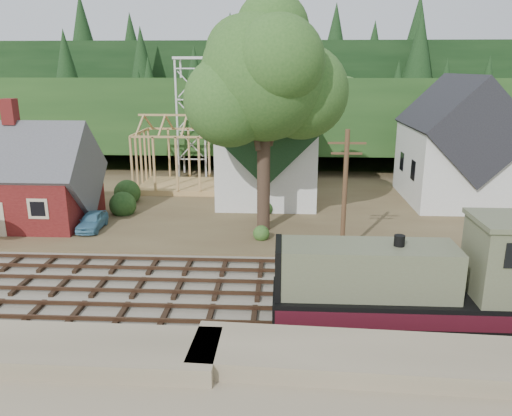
{
  "coord_description": "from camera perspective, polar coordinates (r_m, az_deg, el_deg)",
  "views": [
    {
      "loc": [
        3.29,
        -23.71,
        11.41
      ],
      "look_at": [
        1.69,
        6.0,
        3.0
      ],
      "focal_mm": 35.0,
      "sensor_mm": 36.0,
      "label": 1
    }
  ],
  "objects": [
    {
      "name": "ground",
      "position": [
        26.52,
        -4.41,
        -9.75
      ],
      "size": [
        140.0,
        140.0,
        0.0
      ],
      "primitive_type": "plane",
      "color": "#384C1E",
      "rests_on": "ground"
    },
    {
      "name": "embankment",
      "position": [
        19.3,
        -7.85,
        -20.64
      ],
      "size": [
        64.0,
        5.0,
        1.6
      ],
      "primitive_type": "cube",
      "color": "#7F7259",
      "rests_on": "ground"
    },
    {
      "name": "railroad_bed",
      "position": [
        26.48,
        -4.41,
        -9.6
      ],
      "size": [
        64.0,
        11.0,
        0.16
      ],
      "primitive_type": "cube",
      "color": "#726B5B",
      "rests_on": "ground"
    },
    {
      "name": "village_flat",
      "position": [
        43.33,
        -1.38,
        0.72
      ],
      "size": [
        64.0,
        26.0,
        0.3
      ],
      "primitive_type": "cube",
      "color": "brown",
      "rests_on": "ground"
    },
    {
      "name": "hillside",
      "position": [
        66.77,
        0.21,
        5.95
      ],
      "size": [
        70.0,
        28.96,
        12.74
      ],
      "primitive_type": "cube",
      "rotation": [
        -0.17,
        0.0,
        0.0
      ],
      "color": "#1E3F19",
      "rests_on": "ground"
    },
    {
      "name": "ridge",
      "position": [
        82.57,
        0.77,
        7.84
      ],
      "size": [
        80.0,
        20.0,
        12.0
      ],
      "primitive_type": "cube",
      "color": "black",
      "rests_on": "ground"
    },
    {
      "name": "depot",
      "position": [
        40.55,
        -25.44,
        2.58
      ],
      "size": [
        10.8,
        7.41,
        9.0
      ],
      "color": "#541313",
      "rests_on": "village_flat"
    },
    {
      "name": "church",
      "position": [
        43.85,
        1.37,
        7.61
      ],
      "size": [
        8.4,
        15.17,
        13.0
      ],
      "color": "silver",
      "rests_on": "village_flat"
    },
    {
      "name": "farmhouse",
      "position": [
        45.65,
        21.99,
        6.4
      ],
      "size": [
        8.4,
        10.8,
        10.6
      ],
      "color": "silver",
      "rests_on": "village_flat"
    },
    {
      "name": "timber_frame",
      "position": [
        47.35,
        -8.32,
        5.72
      ],
      "size": [
        8.2,
        6.2,
        6.99
      ],
      "color": "tan",
      "rests_on": "village_flat"
    },
    {
      "name": "lattice_tower",
      "position": [
        52.56,
        -7.33,
        14.16
      ],
      "size": [
        3.2,
        3.2,
        12.12
      ],
      "color": "silver",
      "rests_on": "village_flat"
    },
    {
      "name": "big_tree",
      "position": [
        33.83,
        1.21,
        13.76
      ],
      "size": [
        10.9,
        8.4,
        14.7
      ],
      "color": "#38281E",
      "rests_on": "village_flat"
    },
    {
      "name": "telegraph_pole_near",
      "position": [
        30.02,
        10.1,
        1.73
      ],
      "size": [
        2.2,
        0.28,
        8.0
      ],
      "color": "#4C331E",
      "rests_on": "ground"
    },
    {
      "name": "locomotive",
      "position": [
        23.62,
        19.45,
        -8.03
      ],
      "size": [
        12.83,
        3.21,
        5.11
      ],
      "color": "black",
      "rests_on": "railroad_bed"
    },
    {
      "name": "car_blue",
      "position": [
        37.19,
        -18.23,
        -1.4
      ],
      "size": [
        1.65,
        3.76,
        1.26
      ],
      "primitive_type": "imported",
      "rotation": [
        0.0,
        0.0,
        0.04
      ],
      "color": "#5494B6",
      "rests_on": "village_flat"
    }
  ]
}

